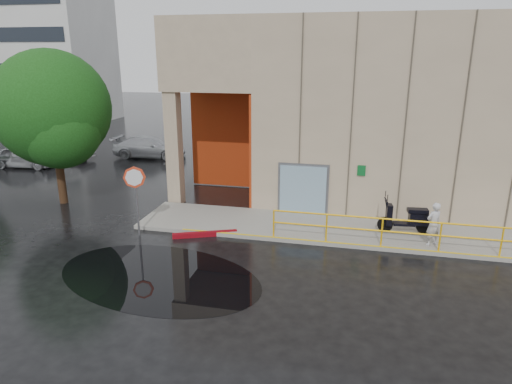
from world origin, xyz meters
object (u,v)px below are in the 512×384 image
stop_sign (135,186)px  car_a (24,156)px  red_curb (205,234)px  scooter (407,210)px  car_c (149,147)px  car_b (55,148)px  tree_near (54,113)px  person (433,224)px

stop_sign → car_a: stop_sign is taller
car_a → red_curb: bearing=-124.6°
scooter → car_c: (-15.08, 10.12, -0.34)m
red_curb → car_b: size_ratio=0.51×
stop_sign → scooter: bearing=11.9°
car_c → tree_near: bearing=178.4°
person → red_curb: 8.16m
red_curb → scooter: bearing=13.0°
stop_sign → car_c: size_ratio=0.57×
car_a → car_c: 7.35m
car_c → tree_near: 10.15m
scooter → car_b: 22.10m
tree_near → scooter: bearing=-2.2°
car_c → tree_near: (0.37, -9.56, 3.41)m
red_curb → car_b: 16.52m
scooter → car_a: (-21.20, 6.06, -0.37)m
person → red_curb: size_ratio=0.65×
tree_near → red_curb: bearing=-16.8°
scooter → car_c: bearing=140.1°
car_b → tree_near: 10.11m
person → stop_sign: size_ratio=0.58×
stop_sign → car_a: bearing=143.8°
person → scooter: size_ratio=0.78×
scooter → stop_sign: (-9.70, -2.16, 0.92)m
scooter → red_curb: (-7.27, -1.68, -0.93)m
person → car_b: (-21.37, 9.11, -0.15)m
red_curb → stop_sign: bearing=-168.8°
red_curb → car_a: 15.95m
person → car_b: bearing=-55.0°
scooter → person: bearing=-56.6°
car_b → scooter: bearing=-107.4°
red_curb → car_a: bearing=151.0°
stop_sign → car_b: stop_sign is taller
car_a → car_b: (0.65, 2.07, 0.12)m
stop_sign → tree_near: size_ratio=0.39×
car_c → scooter: bearing=-127.6°
red_curb → car_c: size_ratio=0.51×
car_a → person: bearing=-113.3°
red_curb → car_a: (-13.93, 7.74, 0.56)m
scooter → tree_near: 15.04m
stop_sign → car_c: (-5.38, 12.28, -1.26)m
stop_sign → red_curb: stop_sign is taller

